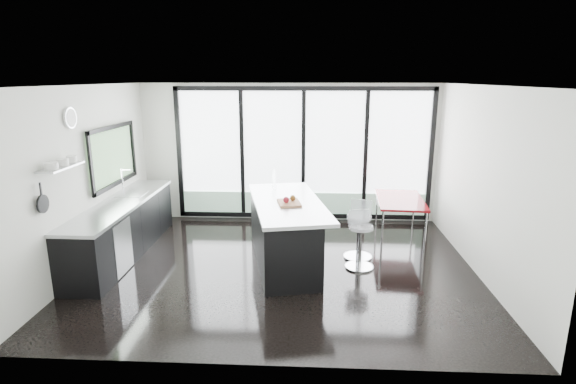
# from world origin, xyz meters

# --- Properties ---
(floor) EXTENTS (6.00, 5.00, 0.00)m
(floor) POSITION_xyz_m (0.00, 0.00, 0.00)
(floor) COLOR black
(floor) RESTS_ON ground
(ceiling) EXTENTS (6.00, 5.00, 0.00)m
(ceiling) POSITION_xyz_m (0.00, 0.00, 2.80)
(ceiling) COLOR white
(ceiling) RESTS_ON wall_back
(wall_back) EXTENTS (6.00, 0.09, 2.80)m
(wall_back) POSITION_xyz_m (0.27, 2.47, 1.27)
(wall_back) COLOR silver
(wall_back) RESTS_ON ground
(wall_front) EXTENTS (6.00, 0.00, 2.80)m
(wall_front) POSITION_xyz_m (0.00, -2.50, 1.40)
(wall_front) COLOR silver
(wall_front) RESTS_ON ground
(wall_left) EXTENTS (0.26, 5.00, 2.80)m
(wall_left) POSITION_xyz_m (-2.97, 0.27, 1.56)
(wall_left) COLOR silver
(wall_left) RESTS_ON ground
(wall_right) EXTENTS (0.00, 5.00, 2.80)m
(wall_right) POSITION_xyz_m (3.00, 0.00, 1.40)
(wall_right) COLOR silver
(wall_right) RESTS_ON ground
(counter_cabinets) EXTENTS (0.69, 3.24, 1.36)m
(counter_cabinets) POSITION_xyz_m (-2.67, 0.40, 0.46)
(counter_cabinets) COLOR black
(counter_cabinets) RESTS_ON floor
(island) EXTENTS (1.53, 2.64, 1.32)m
(island) POSITION_xyz_m (0.01, 0.25, 0.51)
(island) COLOR black
(island) RESTS_ON floor
(bar_stool_near) EXTENTS (0.51, 0.51, 0.70)m
(bar_stool_near) POSITION_xyz_m (1.24, 0.04, 0.35)
(bar_stool_near) COLOR silver
(bar_stool_near) RESTS_ON floor
(bar_stool_far) EXTENTS (0.58, 0.58, 0.74)m
(bar_stool_far) POSITION_xyz_m (1.25, 0.45, 0.37)
(bar_stool_far) COLOR silver
(bar_stool_far) RESTS_ON floor
(red_table) EXTENTS (0.91, 1.48, 0.76)m
(red_table) POSITION_xyz_m (2.09, 1.40, 0.38)
(red_table) COLOR maroon
(red_table) RESTS_ON floor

